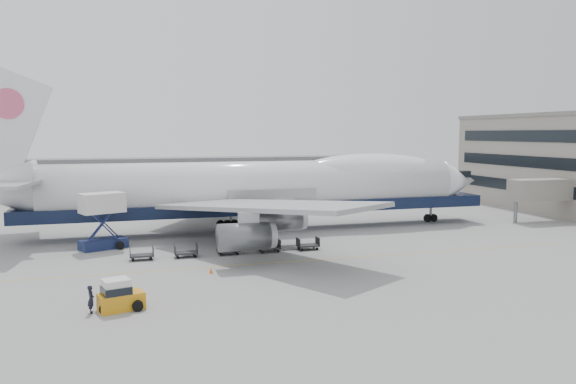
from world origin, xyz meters
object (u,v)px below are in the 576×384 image
object	(u,v)px
airliner	(263,187)
catering_truck	(103,217)
ground_worker	(91,299)
baggage_tug	(119,296)

from	to	relation	value
airliner	catering_truck	distance (m)	20.47
catering_truck	ground_worker	world-z (taller)	catering_truck
baggage_tug	ground_worker	bearing A→B (deg)	169.91
airliner	baggage_tug	distance (m)	34.16
baggage_tug	ground_worker	distance (m)	1.88
airliner	catering_truck	xyz separation A→B (m)	(-19.39, -6.20, -2.19)
baggage_tug	ground_worker	size ratio (longest dim) A/B	1.73
ground_worker	baggage_tug	bearing A→B (deg)	-90.09
catering_truck	ground_worker	bearing A→B (deg)	-113.41
airliner	baggage_tug	bearing A→B (deg)	-121.59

